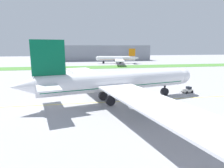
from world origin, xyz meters
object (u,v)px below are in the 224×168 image
(ground_crew_wingwalker_port, at_px, (185,126))
(service_truck_baggage_loader, at_px, (92,73))
(pushback_tug, at_px, (188,90))
(service_truck_fuel_bowser, at_px, (134,73))
(airliner_foreground, at_px, (115,82))
(traffic_cone_port_wing, at_px, (221,118))
(traffic_cone_near_nose, at_px, (213,120))
(parked_airliner_far_centre, at_px, (118,59))
(ground_crew_marshaller_front, at_px, (158,102))

(ground_crew_wingwalker_port, relative_size, service_truck_baggage_loader, 0.30)
(pushback_tug, bearing_deg, service_truck_fuel_bowser, 99.66)
(airliner_foreground, height_order, pushback_tug, airliner_foreground)
(airliner_foreground, height_order, traffic_cone_port_wing, airliner_foreground)
(pushback_tug, distance_m, ground_crew_wingwalker_port, 35.29)
(pushback_tug, distance_m, traffic_cone_near_nose, 27.85)
(parked_airliner_far_centre, bearing_deg, airliner_foreground, -101.98)
(airliner_foreground, height_order, service_truck_baggage_loader, airliner_foreground)
(service_truck_fuel_bowser, bearing_deg, parked_airliner_far_centre, 85.06)
(ground_crew_marshaller_front, bearing_deg, ground_crew_wingwalker_port, -94.92)
(ground_crew_marshaller_front, relative_size, service_truck_fuel_bowser, 0.25)
(ground_crew_marshaller_front, xyz_separation_m, traffic_cone_near_nose, (7.75, -13.29, -0.67))
(service_truck_fuel_bowser, distance_m, parked_airliner_far_centre, 80.87)
(airliner_foreground, bearing_deg, service_truck_baggage_loader, 93.63)
(pushback_tug, bearing_deg, ground_crew_wingwalker_port, -121.92)
(service_truck_fuel_bowser, bearing_deg, airliner_foreground, -112.25)
(ground_crew_wingwalker_port, bearing_deg, ground_crew_marshaller_front, 85.08)
(service_truck_baggage_loader, bearing_deg, parked_airliner_far_centre, 67.90)
(traffic_cone_port_wing, distance_m, service_truck_baggage_loader, 77.58)
(ground_crew_wingwalker_port, height_order, traffic_cone_port_wing, ground_crew_wingwalker_port)
(service_truck_baggage_loader, bearing_deg, ground_crew_marshaller_front, -76.22)
(traffic_cone_near_nose, bearing_deg, ground_crew_wingwalker_port, -157.82)
(service_truck_baggage_loader, height_order, parked_airliner_far_centre, parked_airliner_far_centre)
(parked_airliner_far_centre, bearing_deg, service_truck_baggage_loader, -112.10)
(ground_crew_wingwalker_port, height_order, service_truck_fuel_bowser, service_truck_fuel_bowser)
(traffic_cone_near_nose, xyz_separation_m, service_truck_baggage_loader, (-22.61, 73.87, 1.25))
(service_truck_fuel_bowser, bearing_deg, traffic_cone_near_nose, -91.50)
(airliner_foreground, bearing_deg, ground_crew_wingwalker_port, -66.76)
(pushback_tug, height_order, service_truck_baggage_loader, service_truck_baggage_loader)
(traffic_cone_port_wing, relative_size, service_truck_baggage_loader, 0.11)
(ground_crew_wingwalker_port, bearing_deg, airliner_foreground, 113.24)
(airliner_foreground, xyz_separation_m, pushback_tug, (28.60, 6.80, -5.28))
(ground_crew_wingwalker_port, bearing_deg, service_truck_baggage_loader, 99.79)
(pushback_tug, distance_m, service_truck_fuel_bowser, 45.20)
(service_truck_baggage_loader, distance_m, parked_airliner_far_centre, 83.58)
(airliner_foreground, bearing_deg, pushback_tug, 13.38)
(traffic_cone_port_wing, relative_size, parked_airliner_far_centre, 0.01)
(airliner_foreground, xyz_separation_m, ground_crew_marshaller_front, (11.41, -6.10, -5.35))
(traffic_cone_near_nose, bearing_deg, ground_crew_marshaller_front, 120.25)
(pushback_tug, relative_size, service_truck_fuel_bowser, 0.89)
(traffic_cone_port_wing, height_order, parked_airliner_far_centre, parked_airliner_far_centre)
(service_truck_fuel_bowser, height_order, parked_airliner_far_centre, parked_airliner_far_centre)
(traffic_cone_near_nose, xyz_separation_m, service_truck_fuel_bowser, (1.86, 70.75, 1.11))
(ground_crew_wingwalker_port, bearing_deg, traffic_cone_port_wing, 19.87)
(pushback_tug, bearing_deg, airliner_foreground, -166.62)
(ground_crew_wingwalker_port, xyz_separation_m, ground_crew_marshaller_front, (1.47, 17.05, -0.04))
(ground_crew_marshaller_front, distance_m, traffic_cone_near_nose, 15.40)
(traffic_cone_port_wing, height_order, service_truck_baggage_loader, service_truck_baggage_loader)
(traffic_cone_near_nose, height_order, traffic_cone_port_wing, same)
(ground_crew_marshaller_front, relative_size, parked_airliner_far_centre, 0.02)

